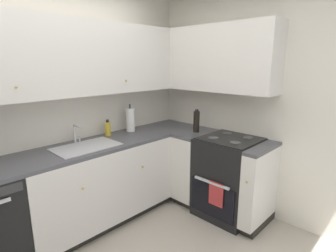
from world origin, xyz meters
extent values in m
cube|color=silver|center=(0.00, 1.46, 1.28)|extent=(3.77, 0.05, 2.57)
cube|color=silver|center=(1.86, 0.00, 1.28)|extent=(0.05, 2.96, 2.57)
cube|color=silver|center=(0.42, 1.13, 0.49)|extent=(1.62, 0.60, 0.79)
cube|color=black|center=(0.42, 1.16, 0.04)|extent=(1.62, 0.54, 0.09)
sphere|color=tan|center=(0.07, 0.82, 0.63)|extent=(0.02, 0.02, 0.02)
sphere|color=tan|center=(0.78, 0.82, 0.63)|extent=(0.02, 0.02, 0.02)
cube|color=#4C4C51|center=(0.42, 1.13, 0.90)|extent=(2.83, 0.60, 0.03)
cube|color=silver|center=(1.54, 0.68, 0.49)|extent=(0.60, 0.31, 0.79)
cube|color=black|center=(1.57, 0.68, 0.04)|extent=(0.54, 0.31, 0.09)
cube|color=silver|center=(1.54, -0.19, 0.49)|extent=(0.60, 0.15, 0.79)
cube|color=black|center=(1.57, -0.19, 0.04)|extent=(0.54, 0.15, 0.09)
sphere|color=tan|center=(1.22, -0.19, 0.63)|extent=(0.02, 0.02, 0.02)
cube|color=#4C4C51|center=(1.54, 0.68, 0.90)|extent=(0.60, 0.31, 0.03)
cube|color=#4C4C51|center=(1.54, -0.19, 0.90)|extent=(0.60, 0.15, 0.03)
cube|color=black|center=(1.56, 0.20, 0.46)|extent=(0.64, 0.62, 0.92)
cube|color=black|center=(1.23, 0.20, 0.29)|extent=(0.02, 0.55, 0.38)
cube|color=silver|center=(1.21, 0.20, 0.51)|extent=(0.02, 0.43, 0.02)
cube|color=black|center=(1.56, 0.20, 0.92)|extent=(0.59, 0.60, 0.01)
cube|color=black|center=(1.86, 0.20, 0.99)|extent=(0.03, 0.60, 0.15)
cylinder|color=#4C4C4C|center=(1.42, 0.06, 0.93)|extent=(0.11, 0.11, 0.01)
cylinder|color=#4C4C4C|center=(1.42, 0.34, 0.93)|extent=(0.11, 0.11, 0.01)
cylinder|color=#4C4C4C|center=(1.70, 0.06, 0.93)|extent=(0.11, 0.11, 0.01)
cylinder|color=#4C4C4C|center=(1.70, 0.34, 0.93)|extent=(0.11, 0.11, 0.01)
cube|color=#B23333|center=(1.21, 0.14, 0.40)|extent=(0.02, 0.17, 0.26)
cube|color=silver|center=(0.26, 1.27, 1.79)|extent=(2.51, 0.32, 0.74)
sphere|color=tan|center=(-0.29, 1.10, 1.56)|extent=(0.02, 0.02, 0.02)
sphere|color=tan|center=(0.81, 1.10, 1.56)|extent=(0.02, 0.02, 0.02)
cube|color=silver|center=(1.68, 0.61, 1.79)|extent=(0.32, 1.63, 0.74)
cube|color=#B7B7BC|center=(0.28, 1.10, 0.92)|extent=(0.64, 0.40, 0.01)
cube|color=gray|center=(0.28, 1.10, 0.87)|extent=(0.59, 0.36, 0.09)
cube|color=#99999E|center=(0.28, 1.10, 0.88)|extent=(0.02, 0.35, 0.06)
cylinder|color=silver|center=(0.28, 1.33, 1.02)|extent=(0.02, 0.02, 0.20)
cylinder|color=silver|center=(0.28, 1.26, 1.11)|extent=(0.02, 0.15, 0.02)
cylinder|color=silver|center=(0.33, 1.33, 0.95)|extent=(0.02, 0.02, 0.06)
cylinder|color=gold|center=(0.68, 1.31, 1.00)|extent=(0.07, 0.07, 0.16)
cylinder|color=#262626|center=(0.68, 1.31, 1.09)|extent=(0.03, 0.03, 0.03)
cylinder|color=white|center=(1.00, 1.29, 1.06)|extent=(0.11, 0.11, 0.29)
cylinder|color=#3F3F3F|center=(1.00, 1.29, 1.08)|extent=(0.02, 0.02, 0.35)
cylinder|color=black|center=(1.54, 0.68, 1.04)|extent=(0.08, 0.08, 0.26)
cylinder|color=black|center=(1.54, 0.68, 1.18)|extent=(0.04, 0.04, 0.02)
camera|label=1|loc=(-0.99, -1.28, 1.75)|focal=28.49mm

